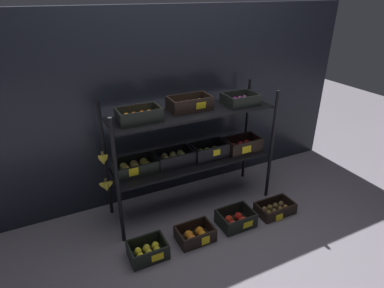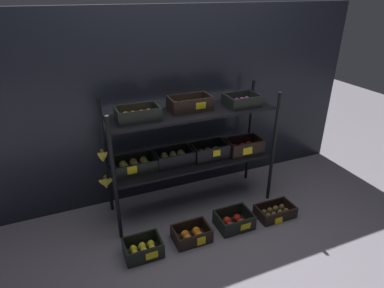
{
  "view_description": "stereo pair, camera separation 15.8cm",
  "coord_description": "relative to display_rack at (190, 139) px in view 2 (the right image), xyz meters",
  "views": [
    {
      "loc": [
        -1.17,
        -2.37,
        1.94
      ],
      "look_at": [
        0.0,
        0.0,
        0.66
      ],
      "focal_mm": 30.19,
      "sensor_mm": 36.0,
      "label": 1
    },
    {
      "loc": [
        -1.02,
        -2.44,
        1.94
      ],
      "look_at": [
        0.0,
        0.0,
        0.66
      ],
      "focal_mm": 30.19,
      "sensor_mm": 36.0,
      "label": 2
    }
  ],
  "objects": [
    {
      "name": "ground_plane",
      "position": [
        0.01,
        -0.01,
        -0.71
      ],
      "size": [
        10.0,
        10.0,
        0.0
      ],
      "primitive_type": "plane",
      "color": "slate"
    },
    {
      "name": "storefront_wall",
      "position": [
        0.01,
        0.41,
        0.2
      ],
      "size": [
        3.9,
        0.12,
        1.82
      ],
      "primitive_type": "cube",
      "color": "black",
      "rests_on": "ground_plane"
    },
    {
      "name": "display_rack",
      "position": [
        0.0,
        0.0,
        0.0
      ],
      "size": [
        1.62,
        0.46,
        1.12
      ],
      "color": "black",
      "rests_on": "ground_plane"
    },
    {
      "name": "crate_ground_lemon",
      "position": [
        -0.61,
        -0.48,
        -0.65
      ],
      "size": [
        0.3,
        0.22,
        0.13
      ],
      "color": "black",
      "rests_on": "ground_plane"
    },
    {
      "name": "crate_ground_orange",
      "position": [
        -0.19,
        -0.48,
        -0.66
      ],
      "size": [
        0.31,
        0.22,
        0.12
      ],
      "color": "black",
      "rests_on": "ground_plane"
    },
    {
      "name": "crate_ground_apple_red",
      "position": [
        0.23,
        -0.46,
        -0.65
      ],
      "size": [
        0.31,
        0.25,
        0.14
      ],
      "color": "black",
      "rests_on": "ground_plane"
    },
    {
      "name": "crate_ground_kiwi",
      "position": [
        0.66,
        -0.49,
        -0.66
      ],
      "size": [
        0.36,
        0.22,
        0.11
      ],
      "color": "black",
      "rests_on": "ground_plane"
    }
  ]
}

